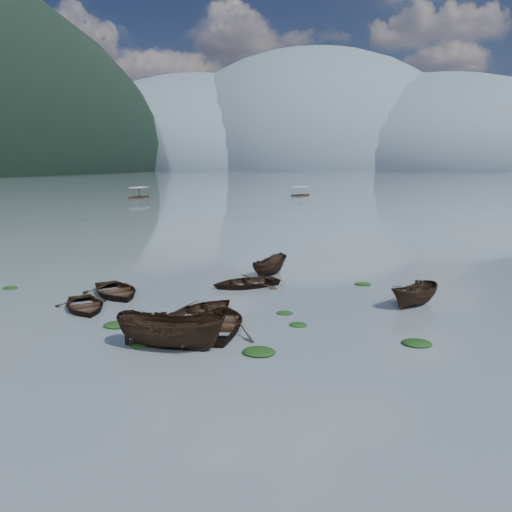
% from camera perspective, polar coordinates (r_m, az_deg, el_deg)
% --- Properties ---
extents(ground_plane, '(2400.00, 2400.00, 0.00)m').
position_cam_1_polar(ground_plane, '(19.32, -6.58, -12.16)').
color(ground_plane, slate).
extents(haze_mtn_a, '(520.00, 520.00, 280.00)m').
position_cam_1_polar(haze_mtn_a, '(954.69, -5.84, 9.77)').
color(haze_mtn_a, '#475666').
rests_on(haze_mtn_a, ground).
extents(haze_mtn_b, '(520.00, 520.00, 340.00)m').
position_cam_1_polar(haze_mtn_b, '(919.41, 6.40, 9.74)').
color(haze_mtn_b, '#475666').
rests_on(haze_mtn_b, ground).
extents(haze_mtn_c, '(520.00, 520.00, 260.00)m').
position_cam_1_polar(haze_mtn_c, '(926.92, 18.99, 9.26)').
color(haze_mtn_c, '#475666').
rests_on(haze_mtn_c, ground).
extents(rowboat_0, '(4.60, 4.81, 0.81)m').
position_cam_1_polar(rowboat_0, '(27.50, -18.99, -5.81)').
color(rowboat_0, black).
rests_on(rowboat_0, ground).
extents(rowboat_1, '(4.53, 5.11, 0.88)m').
position_cam_1_polar(rowboat_1, '(25.24, -5.89, -6.72)').
color(rowboat_1, black).
rests_on(rowboat_1, ground).
extents(rowboat_2, '(4.75, 1.95, 1.81)m').
position_cam_1_polar(rowboat_2, '(20.97, -9.68, -10.40)').
color(rowboat_2, black).
rests_on(rowboat_2, ground).
extents(rowboat_3, '(4.24, 5.51, 1.06)m').
position_cam_1_polar(rowboat_3, '(23.06, -4.39, -8.35)').
color(rowboat_3, black).
rests_on(rowboat_3, ground).
extents(rowboat_5, '(3.41, 3.84, 1.45)m').
position_cam_1_polar(rowboat_5, '(28.01, 17.65, -5.44)').
color(rowboat_5, black).
rests_on(rowboat_5, ground).
extents(rowboat_6, '(5.38, 5.46, 0.93)m').
position_cam_1_polar(rowboat_6, '(29.89, -15.71, -4.36)').
color(rowboat_6, black).
rests_on(rowboat_6, ground).
extents(rowboat_7, '(5.25, 4.93, 0.89)m').
position_cam_1_polar(rowboat_7, '(30.89, -1.22, -3.50)').
color(rowboat_7, black).
rests_on(rowboat_7, ground).
extents(rowboat_8, '(2.68, 4.02, 1.45)m').
position_cam_1_polar(rowboat_8, '(34.33, 1.56, -2.10)').
color(rowboat_8, black).
rests_on(rowboat_8, ground).
extents(weed_clump_0, '(1.22, 1.00, 0.27)m').
position_cam_1_polar(weed_clump_0, '(24.25, -15.64, -7.77)').
color(weed_clump_0, black).
rests_on(weed_clump_0, ground).
extents(weed_clump_1, '(0.88, 0.70, 0.19)m').
position_cam_1_polar(weed_clump_1, '(21.48, -13.00, -10.02)').
color(weed_clump_1, black).
rests_on(weed_clump_1, ground).
extents(weed_clump_2, '(1.34, 1.07, 0.29)m').
position_cam_1_polar(weed_clump_2, '(20.16, 0.36, -11.11)').
color(weed_clump_2, black).
rests_on(weed_clump_2, ground).
extents(weed_clump_3, '(0.86, 0.72, 0.19)m').
position_cam_1_polar(weed_clump_3, '(23.57, 4.83, -7.94)').
color(weed_clump_3, black).
rests_on(weed_clump_3, ground).
extents(weed_clump_4, '(1.24, 0.99, 0.26)m').
position_cam_1_polar(weed_clump_4, '(22.17, 17.89, -9.61)').
color(weed_clump_4, black).
rests_on(weed_clump_4, ground).
extents(weed_clump_5, '(0.92, 0.74, 0.19)m').
position_cam_1_polar(weed_clump_5, '(33.86, -26.28, -3.35)').
color(weed_clump_5, black).
rests_on(weed_clump_5, ground).
extents(weed_clump_6, '(0.86, 0.72, 0.18)m').
position_cam_1_polar(weed_clump_6, '(25.35, 3.29, -6.61)').
color(weed_clump_6, black).
rests_on(weed_clump_6, ground).
extents(weed_clump_7, '(1.01, 0.81, 0.22)m').
position_cam_1_polar(weed_clump_7, '(31.98, 12.13, -3.26)').
color(weed_clump_7, black).
rests_on(weed_clump_7, ground).
extents(pontoon_left, '(2.68, 6.27, 2.39)m').
position_cam_1_polar(pontoon_left, '(119.84, -13.19, 6.48)').
color(pontoon_left, black).
rests_on(pontoon_left, ground).
extents(pontoon_centre, '(4.28, 6.11, 2.16)m').
position_cam_1_polar(pontoon_centre, '(125.73, 5.08, 6.87)').
color(pontoon_centre, black).
rests_on(pontoon_centre, ground).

